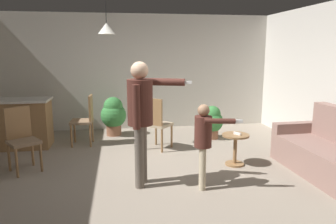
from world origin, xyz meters
TOP-DOWN VIEW (x-y plane):
  - ground at (0.00, 0.00)m, footprint 7.68×7.68m
  - wall_back at (0.00, 3.20)m, footprint 6.40×0.10m
  - couch_floral at (2.65, -0.27)m, footprint 0.90×1.82m
  - kitchen_counter at (-2.45, 1.92)m, footprint 1.26×0.66m
  - side_table_by_couch at (1.37, 0.33)m, footprint 0.44×0.44m
  - person_adult at (-0.20, -0.23)m, footprint 0.88×0.48m
  - person_child at (0.61, -0.47)m, footprint 0.58×0.41m
  - dining_chair_by_counter at (-2.01, 0.62)m, footprint 0.58×0.58m
  - dining_chair_near_wall at (-1.17, 1.90)m, footprint 0.44×0.44m
  - dining_chair_centre_back at (0.19, 1.36)m, footprint 0.59×0.59m
  - potted_plant_corner at (-0.63, 2.55)m, footprint 0.56×0.56m
  - potted_plant_by_wall at (1.46, 1.94)m, footprint 0.46×0.46m
  - spare_remote_on_table at (1.39, 0.31)m, footprint 0.10×0.13m
  - ceiling_light_pendant at (-0.68, 1.52)m, footprint 0.32×0.32m

SIDE VIEW (x-z plane):
  - ground at x=0.00m, z-range 0.00..0.00m
  - side_table_by_couch at x=1.37m, z-range 0.07..0.59m
  - couch_floral at x=2.65m, z-range -0.17..0.83m
  - potted_plant_by_wall at x=1.46m, z-range 0.04..0.75m
  - potted_plant_corner at x=-0.63m, z-range 0.04..0.90m
  - kitchen_counter at x=-2.45m, z-range 0.00..0.95m
  - spare_remote_on_table at x=1.39m, z-range 0.52..0.56m
  - dining_chair_by_counter at x=-2.01m, z-range 0.05..1.05m
  - dining_chair_near_wall at x=-1.17m, z-range 0.05..1.05m
  - dining_chair_centre_back at x=0.19m, z-range 0.05..1.05m
  - person_child at x=0.61m, z-range 0.14..1.31m
  - person_adult at x=-0.20m, z-range 0.21..1.93m
  - wall_back at x=0.00m, z-range 0.00..2.70m
  - ceiling_light_pendant at x=-0.68m, z-range 1.98..2.53m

